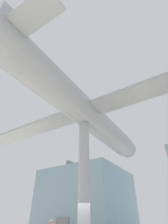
% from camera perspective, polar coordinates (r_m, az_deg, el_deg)
% --- Properties ---
extents(glass_pavilion_left, '(10.59, 10.25, 8.71)m').
position_cam_1_polar(glass_pavilion_left, '(26.82, 1.03, -27.64)').
color(glass_pavilion_left, '#7593A3').
rests_on(glass_pavilion_left, ground_plane).
extents(support_pylon_central, '(0.63, 0.63, 7.19)m').
position_cam_1_polar(support_pylon_central, '(10.33, 0.00, -21.65)').
color(support_pylon_central, '#999EA3').
rests_on(support_pylon_central, ground_plane).
extents(suspended_airplane, '(19.07, 16.51, 3.30)m').
position_cam_1_polar(suspended_airplane, '(12.24, 0.55, -0.43)').
color(suspended_airplane, '#93999E').
rests_on(suspended_airplane, support_pylon_central).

